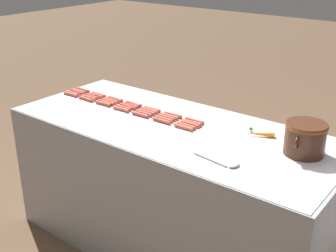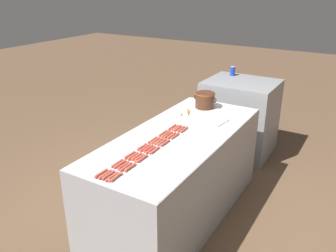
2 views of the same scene
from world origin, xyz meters
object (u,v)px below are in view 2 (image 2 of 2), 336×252
hot_dog_29 (130,167)px  serving_spoon (225,120)px  hot_dog_0 (101,173)px  hot_dog_1 (117,163)px  hot_dog_11 (156,140)px  back_cabinet (239,117)px  hot_dog_7 (105,174)px  hot_dog_13 (176,128)px  hot_dog_18 (159,141)px  hot_dog_15 (123,165)px  hot_dog_30 (142,159)px  hot_dog_4 (153,140)px  hot_dog_33 (175,136)px  hot_dog_24 (151,150)px  hot_dog_21 (112,177)px  hot_dog_12 (166,134)px  hot_dog_23 (139,158)px  hot_dog_10 (145,148)px  hot_dog_22 (126,167)px  soda_can (233,71)px  hot_dog_20 (178,128)px  hot_dog_17 (148,148)px  hot_dog_2 (130,155)px  hot_dog_5 (163,133)px  hot_dog_14 (109,175)px  hot_dog_25 (162,142)px  hot_dog_28 (116,177)px  hot_dog_9 (133,156)px  hot_dog_6 (172,127)px  hot_dog_27 (181,129)px  hot_dog_31 (155,150)px  hot_dog_26 (172,135)px  hot_dog_8 (120,164)px  hot_dog_16 (137,156)px  hot_dog_19 (169,135)px

hot_dog_29 → serving_spoon: hot_dog_29 is taller
hot_dog_0 → hot_dog_1: same height
hot_dog_11 → back_cabinet: bearing=87.7°
hot_dog_7 → hot_dog_13: 1.03m
hot_dog_18 → hot_dog_15: bearing=-89.6°
hot_dog_30 → hot_dog_4: bearing=109.8°
hot_dog_30 → hot_dog_33: same height
hot_dog_24 → hot_dog_11: bearing=110.7°
hot_dog_7 → hot_dog_21: size_ratio=1.00×
hot_dog_12 → hot_dog_23: bearing=-82.9°
hot_dog_10 → hot_dog_29: bearing=-74.3°
hot_dog_22 → soda_can: 2.69m
hot_dog_23 → hot_dog_33: same height
hot_dog_7 → hot_dog_11: bearing=90.4°
hot_dog_13 → hot_dog_11: bearing=-90.7°
hot_dog_12 → hot_dog_20: (0.03, 0.18, 0.00)m
hot_dog_7 → hot_dog_17: 0.52m
hot_dog_2 → hot_dog_5: size_ratio=1.00×
hot_dog_7 → hot_dog_14: size_ratio=1.00×
hot_dog_15 → hot_dog_20: 0.85m
hot_dog_23 → hot_dog_25: 0.34m
hot_dog_28 → hot_dog_9: bearing=105.2°
hot_dog_10 → hot_dog_15: size_ratio=1.00×
hot_dog_10 → hot_dog_20: size_ratio=1.00×
hot_dog_0 → hot_dog_6: size_ratio=1.00×
hot_dog_1 → hot_dog_17: same height
hot_dog_24 → hot_dog_33: size_ratio=1.00×
hot_dog_28 → hot_dog_27: bearing=91.6°
hot_dog_22 → hot_dog_31: bearing=84.7°
hot_dog_13 → hot_dog_26: size_ratio=1.00×
serving_spoon → hot_dog_8: bearing=-104.6°
hot_dog_5 → hot_dog_7: 0.85m
back_cabinet → hot_dog_15: 2.49m
hot_dog_6 → hot_dog_31: (0.13, -0.51, 0.00)m
hot_dog_16 → hot_dog_25: (0.03, 0.34, 0.00)m
hot_dog_10 → hot_dog_27: (0.06, 0.51, 0.00)m
hot_dog_11 → hot_dog_20: (0.03, 0.35, 0.00)m
hot_dog_7 → hot_dog_12: 0.85m
hot_dog_8 → hot_dog_23: bearing=68.5°
hot_dog_10 → soda_can: bearing=93.6°
hot_dog_24 → hot_dog_29: bearing=-84.7°
hot_dog_4 → hot_dog_6: (-0.00, 0.34, 0.00)m
hot_dog_1 → hot_dog_8: (0.03, -0.00, 0.00)m
hot_dog_11 → hot_dog_19: bearing=79.1°
hot_dog_18 → hot_dog_1: bearing=-96.7°
hot_dog_19 → hot_dog_30: size_ratio=1.00×
hot_dog_4 → hot_dog_9: bearing=-84.3°
hot_dog_7 → soda_can: (-0.15, 2.85, 0.16)m
hot_dog_5 → hot_dog_30: bearing=-76.4°
hot_dog_27 → hot_dog_33: (0.03, -0.17, 0.00)m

